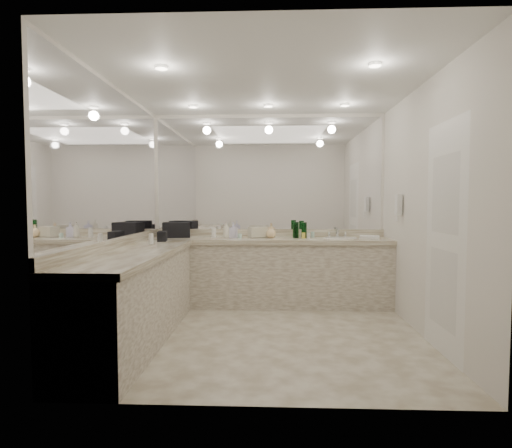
{
  "coord_description": "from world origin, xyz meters",
  "views": [
    {
      "loc": [
        0.04,
        -4.12,
        1.38
      ],
      "look_at": [
        -0.13,
        0.4,
        1.13
      ],
      "focal_mm": 28.0,
      "sensor_mm": 36.0,
      "label": 1
    }
  ],
  "objects_px": {
    "black_toiletry_bag": "(176,230)",
    "soap_bottle_b": "(233,230)",
    "sink": "(340,239)",
    "soap_bottle_a": "(226,230)",
    "hand_towel": "(370,237)",
    "wall_phone": "(399,205)",
    "soap_bottle_c": "(271,231)",
    "cream_cosmetic_case": "(258,232)"
  },
  "relations": [
    {
      "from": "black_toiletry_bag",
      "to": "soap_bottle_b",
      "type": "height_order",
      "value": "same"
    },
    {
      "from": "sink",
      "to": "soap_bottle_a",
      "type": "bearing_deg",
      "value": -180.0
    },
    {
      "from": "hand_towel",
      "to": "soap_bottle_b",
      "type": "height_order",
      "value": "soap_bottle_b"
    },
    {
      "from": "wall_phone",
      "to": "soap_bottle_a",
      "type": "relative_size",
      "value": 1.1
    },
    {
      "from": "soap_bottle_a",
      "to": "soap_bottle_c",
      "type": "height_order",
      "value": "soap_bottle_a"
    },
    {
      "from": "soap_bottle_b",
      "to": "sink",
      "type": "bearing_deg",
      "value": -0.88
    },
    {
      "from": "soap_bottle_a",
      "to": "soap_bottle_b",
      "type": "distance_m",
      "value": 0.1
    },
    {
      "from": "hand_towel",
      "to": "sink",
      "type": "bearing_deg",
      "value": 169.15
    },
    {
      "from": "soap_bottle_c",
      "to": "hand_towel",
      "type": "bearing_deg",
      "value": -4.54
    },
    {
      "from": "hand_towel",
      "to": "soap_bottle_c",
      "type": "height_order",
      "value": "soap_bottle_c"
    },
    {
      "from": "wall_phone",
      "to": "hand_towel",
      "type": "bearing_deg",
      "value": 118.35
    },
    {
      "from": "hand_towel",
      "to": "soap_bottle_c",
      "type": "distance_m",
      "value": 1.29
    },
    {
      "from": "soap_bottle_a",
      "to": "soap_bottle_c",
      "type": "xyz_separation_m",
      "value": [
        0.6,
        0.03,
        -0.02
      ]
    },
    {
      "from": "sink",
      "to": "cream_cosmetic_case",
      "type": "height_order",
      "value": "cream_cosmetic_case"
    },
    {
      "from": "cream_cosmetic_case",
      "to": "soap_bottle_c",
      "type": "distance_m",
      "value": 0.19
    },
    {
      "from": "wall_phone",
      "to": "soap_bottle_a",
      "type": "xyz_separation_m",
      "value": [
        -2.12,
        0.5,
        -0.34
      ]
    },
    {
      "from": "sink",
      "to": "soap_bottle_b",
      "type": "height_order",
      "value": "soap_bottle_b"
    },
    {
      "from": "black_toiletry_bag",
      "to": "soap_bottle_b",
      "type": "xyz_separation_m",
      "value": [
        0.78,
        -0.04,
        -0.0
      ]
    },
    {
      "from": "soap_bottle_a",
      "to": "soap_bottle_b",
      "type": "bearing_deg",
      "value": 12.93
    },
    {
      "from": "black_toiletry_bag",
      "to": "soap_bottle_c",
      "type": "xyz_separation_m",
      "value": [
        1.29,
        -0.03,
        -0.02
      ]
    },
    {
      "from": "sink",
      "to": "black_toiletry_bag",
      "type": "height_order",
      "value": "black_toiletry_bag"
    },
    {
      "from": "hand_towel",
      "to": "soap_bottle_c",
      "type": "xyz_separation_m",
      "value": [
        -1.29,
        0.1,
        0.07
      ]
    },
    {
      "from": "black_toiletry_bag",
      "to": "soap_bottle_a",
      "type": "height_order",
      "value": "soap_bottle_a"
    },
    {
      "from": "soap_bottle_a",
      "to": "soap_bottle_b",
      "type": "relative_size",
      "value": 1.05
    },
    {
      "from": "black_toiletry_bag",
      "to": "soap_bottle_c",
      "type": "distance_m",
      "value": 1.29
    },
    {
      "from": "black_toiletry_bag",
      "to": "soap_bottle_c",
      "type": "height_order",
      "value": "black_toiletry_bag"
    },
    {
      "from": "wall_phone",
      "to": "soap_bottle_c",
      "type": "distance_m",
      "value": 1.65
    },
    {
      "from": "wall_phone",
      "to": "hand_towel",
      "type": "height_order",
      "value": "wall_phone"
    },
    {
      "from": "cream_cosmetic_case",
      "to": "soap_bottle_a",
      "type": "bearing_deg",
      "value": 166.56
    },
    {
      "from": "sink",
      "to": "soap_bottle_a",
      "type": "height_order",
      "value": "soap_bottle_a"
    },
    {
      "from": "soap_bottle_b",
      "to": "black_toiletry_bag",
      "type": "bearing_deg",
      "value": 177.02
    },
    {
      "from": "black_toiletry_bag",
      "to": "soap_bottle_a",
      "type": "relative_size",
      "value": 1.67
    },
    {
      "from": "soap_bottle_c",
      "to": "cream_cosmetic_case",
      "type": "bearing_deg",
      "value": 167.04
    },
    {
      "from": "cream_cosmetic_case",
      "to": "soap_bottle_b",
      "type": "relative_size",
      "value": 1.16
    },
    {
      "from": "wall_phone",
      "to": "cream_cosmetic_case",
      "type": "distance_m",
      "value": 1.83
    },
    {
      "from": "wall_phone",
      "to": "sink",
      "type": "bearing_deg",
      "value": 140.43
    },
    {
      "from": "wall_phone",
      "to": "hand_towel",
      "type": "relative_size",
      "value": 0.97
    },
    {
      "from": "sink",
      "to": "soap_bottle_c",
      "type": "distance_m",
      "value": 0.92
    },
    {
      "from": "black_toiletry_bag",
      "to": "cream_cosmetic_case",
      "type": "distance_m",
      "value": 1.11
    },
    {
      "from": "wall_phone",
      "to": "soap_bottle_c",
      "type": "bearing_deg",
      "value": 160.72
    },
    {
      "from": "wall_phone",
      "to": "soap_bottle_b",
      "type": "height_order",
      "value": "wall_phone"
    },
    {
      "from": "hand_towel",
      "to": "cream_cosmetic_case",
      "type": "bearing_deg",
      "value": 174.4
    }
  ]
}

